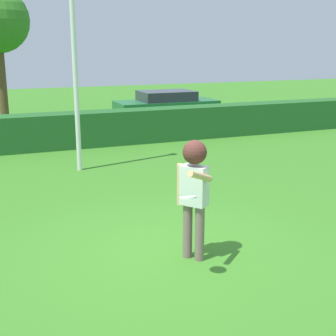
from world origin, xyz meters
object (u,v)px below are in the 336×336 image
Objects in this scene: lamppost at (73,27)px; parked_car_green at (166,104)px; person at (194,184)px; frisbee at (188,198)px.

lamppost reaches higher than parked_car_green.
person is 6.26m from lamppost.
frisbee is at bearing -110.78° from parked_car_green.
person is at bearing -85.26° from lamppost.
lamppost is at bearing -127.27° from parked_car_green.
parked_car_green reaches higher than frisbee.
frisbee is 0.06× the size of parked_car_green.
frisbee is at bearing -89.05° from lamppost.
parked_car_green is (5.05, 6.64, -2.81)m from lamppost.
parked_car_green is at bearing 69.79° from person.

